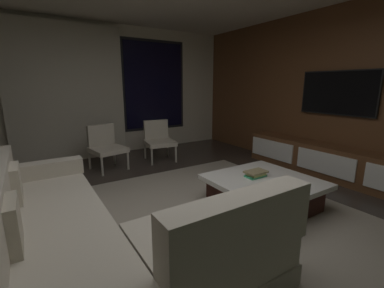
{
  "coord_description": "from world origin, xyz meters",
  "views": [
    {
      "loc": [
        -1.26,
        -2.04,
        1.48
      ],
      "look_at": [
        0.8,
        1.2,
        0.6
      ],
      "focal_mm": 24.25,
      "sensor_mm": 36.0,
      "label": 1
    }
  ],
  "objects_px": {
    "media_console": "(335,164)",
    "mounted_tv": "(337,93)",
    "sectional_couch": "(89,238)",
    "accent_chair_near_window": "(158,138)",
    "book_stack_on_coffee_table": "(256,174)",
    "accent_chair_by_curtain": "(105,145)",
    "coffee_table": "(263,192)"
  },
  "relations": [
    {
      "from": "sectional_couch",
      "to": "accent_chair_near_window",
      "type": "distance_m",
      "value": 3.23
    },
    {
      "from": "book_stack_on_coffee_table",
      "to": "accent_chair_near_window",
      "type": "xyz_separation_m",
      "value": [
        -0.16,
        2.48,
        0.04
      ]
    },
    {
      "from": "book_stack_on_coffee_table",
      "to": "accent_chair_by_curtain",
      "type": "relative_size",
      "value": 0.36
    },
    {
      "from": "book_stack_on_coffee_table",
      "to": "mounted_tv",
      "type": "bearing_deg",
      "value": 4.34
    },
    {
      "from": "accent_chair_by_curtain",
      "to": "accent_chair_near_window",
      "type": "bearing_deg",
      "value": 0.93
    },
    {
      "from": "media_console",
      "to": "mounted_tv",
      "type": "xyz_separation_m",
      "value": [
        0.18,
        0.2,
        1.1
      ]
    },
    {
      "from": "book_stack_on_coffee_table",
      "to": "accent_chair_near_window",
      "type": "relative_size",
      "value": 0.36
    },
    {
      "from": "accent_chair_near_window",
      "to": "book_stack_on_coffee_table",
      "type": "bearing_deg",
      "value": -86.39
    },
    {
      "from": "coffee_table",
      "to": "mounted_tv",
      "type": "xyz_separation_m",
      "value": [
        1.88,
        0.27,
        1.16
      ]
    },
    {
      "from": "accent_chair_near_window",
      "to": "mounted_tv",
      "type": "height_order",
      "value": "mounted_tv"
    },
    {
      "from": "book_stack_on_coffee_table",
      "to": "accent_chair_near_window",
      "type": "height_order",
      "value": "accent_chair_near_window"
    },
    {
      "from": "sectional_couch",
      "to": "accent_chair_by_curtain",
      "type": "xyz_separation_m",
      "value": [
        0.81,
        2.62,
        0.14
      ]
    },
    {
      "from": "coffee_table",
      "to": "book_stack_on_coffee_table",
      "type": "height_order",
      "value": "book_stack_on_coffee_table"
    },
    {
      "from": "coffee_table",
      "to": "sectional_couch",
      "type": "bearing_deg",
      "value": -178.88
    },
    {
      "from": "media_console",
      "to": "coffee_table",
      "type": "bearing_deg",
      "value": -177.72
    },
    {
      "from": "mounted_tv",
      "to": "accent_chair_by_curtain",
      "type": "bearing_deg",
      "value": 143.24
    },
    {
      "from": "coffee_table",
      "to": "media_console",
      "type": "height_order",
      "value": "media_console"
    },
    {
      "from": "coffee_table",
      "to": "book_stack_on_coffee_table",
      "type": "xyz_separation_m",
      "value": [
        -0.02,
        0.12,
        0.21
      ]
    },
    {
      "from": "accent_chair_by_curtain",
      "to": "mounted_tv",
      "type": "height_order",
      "value": "mounted_tv"
    },
    {
      "from": "sectional_couch",
      "to": "accent_chair_by_curtain",
      "type": "height_order",
      "value": "sectional_couch"
    },
    {
      "from": "sectional_couch",
      "to": "mounted_tv",
      "type": "bearing_deg",
      "value": 4.46
    },
    {
      "from": "coffee_table",
      "to": "accent_chair_near_window",
      "type": "height_order",
      "value": "accent_chair_near_window"
    },
    {
      "from": "accent_chair_by_curtain",
      "to": "media_console",
      "type": "height_order",
      "value": "accent_chair_by_curtain"
    },
    {
      "from": "book_stack_on_coffee_table",
      "to": "mounted_tv",
      "type": "distance_m",
      "value": 2.13
    },
    {
      "from": "accent_chair_by_curtain",
      "to": "sectional_couch",
      "type": "bearing_deg",
      "value": -107.26
    },
    {
      "from": "accent_chair_near_window",
      "to": "accent_chair_by_curtain",
      "type": "relative_size",
      "value": 1.0
    },
    {
      "from": "coffee_table",
      "to": "media_console",
      "type": "xyz_separation_m",
      "value": [
        1.7,
        0.07,
        0.06
      ]
    },
    {
      "from": "accent_chair_near_window",
      "to": "mounted_tv",
      "type": "distance_m",
      "value": 3.24
    },
    {
      "from": "sectional_couch",
      "to": "accent_chair_near_window",
      "type": "height_order",
      "value": "sectional_couch"
    },
    {
      "from": "accent_chair_near_window",
      "to": "accent_chair_by_curtain",
      "type": "distance_m",
      "value": 1.04
    },
    {
      "from": "accent_chair_by_curtain",
      "to": "media_console",
      "type": "relative_size",
      "value": 0.25
    },
    {
      "from": "accent_chair_by_curtain",
      "to": "book_stack_on_coffee_table",
      "type": "bearing_deg",
      "value": -63.99
    }
  ]
}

